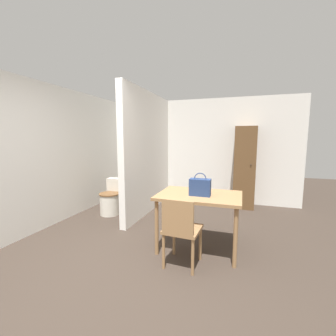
# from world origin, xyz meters

# --- Properties ---
(ground_plane) EXTENTS (16.00, 16.00, 0.00)m
(ground_plane) POSITION_xyz_m (0.00, 0.00, 0.00)
(ground_plane) COLOR #382D26
(wall_back) EXTENTS (5.03, 0.12, 2.50)m
(wall_back) POSITION_xyz_m (0.00, 3.59, 1.25)
(wall_back) COLOR white
(wall_back) RESTS_ON ground_plane
(wall_left) EXTENTS (0.12, 4.53, 2.50)m
(wall_left) POSITION_xyz_m (-2.07, 1.77, 1.25)
(wall_left) COLOR white
(wall_left) RESTS_ON ground_plane
(partition_wall) EXTENTS (0.12, 2.30, 2.50)m
(partition_wall) POSITION_xyz_m (-0.69, 2.38, 1.25)
(partition_wall) COLOR white
(partition_wall) RESTS_ON ground_plane
(dining_table) EXTENTS (1.13, 0.80, 0.79)m
(dining_table) POSITION_xyz_m (0.65, 1.01, 0.70)
(dining_table) COLOR #997047
(dining_table) RESTS_ON ground_plane
(wooden_chair) EXTENTS (0.45, 0.45, 0.87)m
(wooden_chair) POSITION_xyz_m (0.54, 0.48, 0.49)
(wooden_chair) COLOR #997047
(wooden_chair) RESTS_ON ground_plane
(toilet) EXTENTS (0.42, 0.57, 0.71)m
(toilet) POSITION_xyz_m (-1.35, 1.93, 0.30)
(toilet) COLOR silver
(toilet) RESTS_ON ground_plane
(handbag) EXTENTS (0.28, 0.14, 0.31)m
(handbag) POSITION_xyz_m (0.68, 0.94, 0.91)
(handbag) COLOR navy
(handbag) RESTS_ON dining_table
(wooden_cabinet) EXTENTS (0.46, 0.50, 1.82)m
(wooden_cabinet) POSITION_xyz_m (1.26, 3.27, 0.91)
(wooden_cabinet) COLOR brown
(wooden_cabinet) RESTS_ON ground_plane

